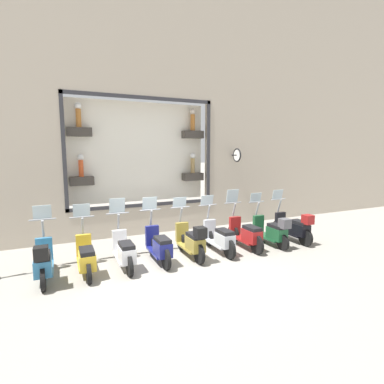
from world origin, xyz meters
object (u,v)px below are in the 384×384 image
scooter_red_2 (246,234)px  scooter_navy_5 (159,246)px  scooter_black_0 (295,227)px  scooter_olive_4 (192,241)px  scooter_green_1 (272,231)px  scooter_yellow_7 (86,257)px  scooter_teal_8 (43,262)px  scooter_white_6 (124,251)px  scooter_silver_3 (220,238)px

scooter_red_2 → scooter_navy_5: size_ratio=1.00×
scooter_black_0 → scooter_olive_4: (0.00, 3.65, 0.00)m
scooter_red_2 → scooter_olive_4: 1.82m
scooter_green_1 → scooter_black_0: bearing=-89.3°
scooter_yellow_7 → scooter_olive_4: bearing=-91.1°
scooter_teal_8 → scooter_olive_4: bearing=-89.9°
scooter_white_6 → scooter_yellow_7: scooter_white_6 is taller
scooter_green_1 → scooter_yellow_7: size_ratio=1.00×
scooter_silver_3 → scooter_white_6: size_ratio=1.01×
scooter_navy_5 → scooter_teal_8: 2.74m
scooter_green_1 → scooter_olive_4: size_ratio=0.99×
scooter_red_2 → scooter_olive_4: (-0.06, 1.82, 0.03)m
scooter_olive_4 → scooter_teal_8: size_ratio=1.00×
scooter_green_1 → scooter_silver_3: 1.82m
scooter_green_1 → scooter_red_2: scooter_red_2 is taller
scooter_green_1 → scooter_white_6: (0.07, 4.56, -0.03)m
scooter_olive_4 → scooter_white_6: 1.82m
scooter_silver_3 → scooter_yellow_7: (-0.01, 3.65, -0.03)m
scooter_olive_4 → scooter_teal_8: 3.65m
scooter_green_1 → scooter_teal_8: (0.01, 6.38, 0.01)m
scooter_silver_3 → scooter_red_2: bearing=-89.7°
scooter_white_6 → scooter_navy_5: bearing=-89.8°
scooter_black_0 → scooter_silver_3: bearing=88.8°
scooter_red_2 → scooter_silver_3: size_ratio=1.00×
scooter_black_0 → scooter_red_2: bearing=88.0°
scooter_black_0 → scooter_silver_3: scooter_black_0 is taller
scooter_green_1 → scooter_navy_5: (0.07, 3.65, -0.02)m
scooter_black_0 → scooter_olive_4: scooter_black_0 is taller
scooter_silver_3 → scooter_green_1: bearing=-92.2°
scooter_black_0 → scooter_white_6: bearing=89.4°
scooter_silver_3 → scooter_olive_4: 0.91m
scooter_silver_3 → scooter_navy_5: 1.82m
scooter_silver_3 → scooter_white_6: bearing=90.0°
scooter_navy_5 → scooter_yellow_7: size_ratio=1.01×
scooter_green_1 → scooter_white_6: scooter_white_6 is taller
scooter_navy_5 → scooter_yellow_7: bearing=90.3°
scooter_navy_5 → scooter_yellow_7: 1.82m
scooter_olive_4 → scooter_white_6: size_ratio=1.01×
scooter_black_0 → scooter_navy_5: 4.56m
scooter_green_1 → scooter_red_2: size_ratio=0.99×
scooter_navy_5 → scooter_red_2: bearing=-89.9°
scooter_green_1 → scooter_navy_5: scooter_navy_5 is taller
scooter_navy_5 → scooter_teal_8: (-0.06, 2.73, 0.03)m
scooter_silver_3 → scooter_teal_8: scooter_teal_8 is taller
scooter_yellow_7 → scooter_teal_8: 0.91m
scooter_olive_4 → scooter_yellow_7: scooter_yellow_7 is taller
scooter_olive_4 → scooter_green_1: bearing=-90.2°
scooter_black_0 → scooter_teal_8: (-0.00, 7.29, -0.01)m
scooter_white_6 → scooter_yellow_7: bearing=90.4°
scooter_white_6 → scooter_teal_8: 1.82m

